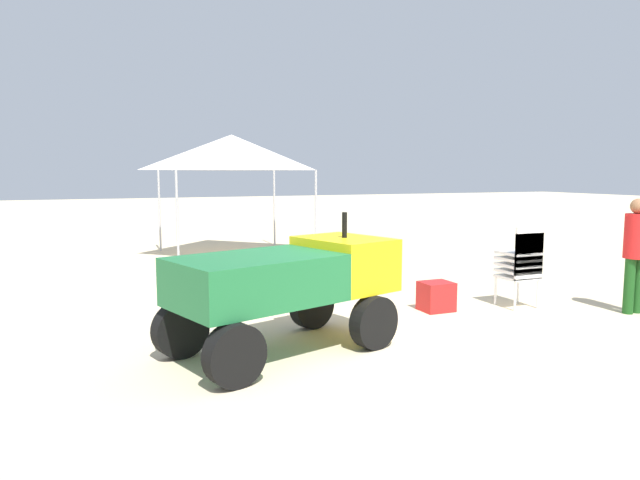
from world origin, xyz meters
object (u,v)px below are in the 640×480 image
(stacked_plastic_chairs, at_px, (523,261))
(popup_canopy, at_px, (232,153))
(cooler_box, at_px, (436,296))
(utility_cart, at_px, (290,281))
(surfboard_pile, at_px, (342,280))
(lifeguard_near_center, at_px, (636,248))

(stacked_plastic_chairs, xyz_separation_m, popup_canopy, (-2.62, 6.73, 1.73))
(cooler_box, bearing_deg, popup_canopy, 102.16)
(utility_cart, height_order, stacked_plastic_chairs, utility_cart)
(utility_cart, relative_size, popup_canopy, 0.91)
(popup_canopy, bearing_deg, cooler_box, -77.84)
(surfboard_pile, bearing_deg, utility_cart, -123.92)
(stacked_plastic_chairs, relative_size, surfboard_pile, 0.58)
(stacked_plastic_chairs, distance_m, cooler_box, 1.37)
(cooler_box, bearing_deg, utility_cart, -159.96)
(utility_cart, distance_m, lifeguard_near_center, 5.00)
(stacked_plastic_chairs, height_order, lifeguard_near_center, lifeguard_near_center)
(lifeguard_near_center, height_order, cooler_box, lifeguard_near_center)
(utility_cart, distance_m, popup_canopy, 7.60)
(surfboard_pile, xyz_separation_m, popup_canopy, (-0.84, 4.37, 2.31))
(utility_cart, bearing_deg, lifeguard_near_center, -2.74)
(lifeguard_near_center, relative_size, cooler_box, 3.65)
(lifeguard_near_center, distance_m, popup_canopy, 8.62)
(utility_cart, height_order, popup_canopy, popup_canopy)
(popup_canopy, bearing_deg, utility_cart, -98.91)
(stacked_plastic_chairs, bearing_deg, utility_cart, -171.05)
(stacked_plastic_chairs, relative_size, popup_canopy, 0.39)
(surfboard_pile, relative_size, popup_canopy, 0.67)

